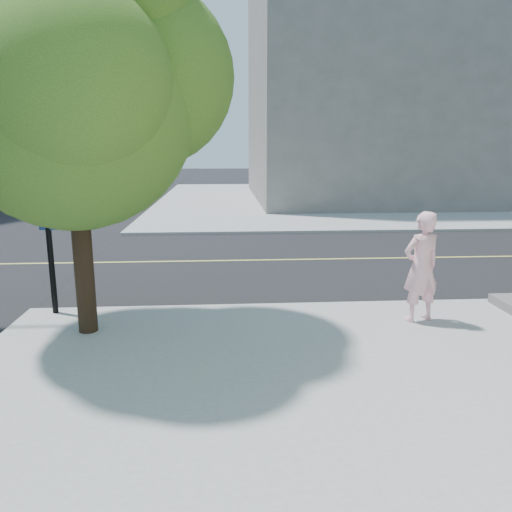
{
  "coord_description": "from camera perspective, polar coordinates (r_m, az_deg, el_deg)",
  "views": [
    {
      "loc": [
        2.89,
        -9.75,
        3.28
      ],
      "look_at": [
        3.5,
        -0.77,
        1.3
      ],
      "focal_mm": 34.7,
      "sensor_mm": 36.0,
      "label": 1
    }
  ],
  "objects": [
    {
      "name": "street_tree",
      "position": [
        8.79,
        -19.98,
        18.93
      ],
      "size": [
        4.98,
        4.53,
        6.61
      ],
      "rotation": [
        0.0,
        0.0,
        0.18
      ],
      "color": "black",
      "rests_on": "sidewalk_se"
    },
    {
      "name": "ground",
      "position": [
        10.68,
        -19.48,
        -6.21
      ],
      "size": [
        140.0,
        140.0,
        0.0
      ],
      "primitive_type": "plane",
      "color": "black",
      "rests_on": "ground"
    },
    {
      "name": "man_on_phone",
      "position": [
        9.52,
        18.5,
        -1.21
      ],
      "size": [
        0.86,
        0.68,
        2.05
      ],
      "primitive_type": "imported",
      "rotation": [
        0.0,
        0.0,
        3.43
      ],
      "color": "#FDB7C4",
      "rests_on": "sidewalk_se"
    },
    {
      "name": "road_ew",
      "position": [
        14.9,
        -14.95,
        -0.71
      ],
      "size": [
        140.0,
        9.0,
        0.01
      ],
      "primitive_type": "cube",
      "color": "black",
      "rests_on": "ground"
    },
    {
      "name": "sidewalk_ne",
      "position": [
        33.16,
        14.91,
        6.43
      ],
      "size": [
        29.0,
        25.0,
        0.12
      ],
      "primitive_type": "cube",
      "color": "#9E9E9E",
      "rests_on": "ground"
    },
    {
      "name": "filler_ne",
      "position": [
        33.85,
        16.17,
        18.46
      ],
      "size": [
        18.0,
        16.0,
        14.0
      ],
      "primitive_type": "cube",
      "color": "slate",
      "rests_on": "sidewalk_ne"
    }
  ]
}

